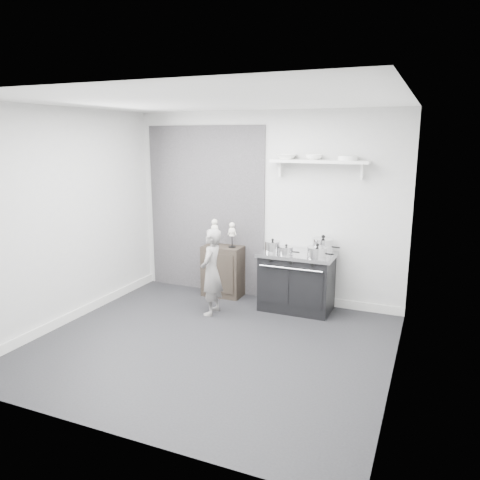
{
  "coord_description": "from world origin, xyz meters",
  "views": [
    {
      "loc": [
        2.27,
        -4.47,
        2.34
      ],
      "look_at": [
        -0.03,
        0.95,
        1.04
      ],
      "focal_mm": 35.0,
      "sensor_mm": 36.0,
      "label": 1
    }
  ],
  "objects": [
    {
      "name": "side_cabinet",
      "position": [
        -0.58,
        1.61,
        0.38
      ],
      "size": [
        0.58,
        0.34,
        0.76
      ],
      "primitive_type": "cube",
      "color": "black",
      "rests_on": "ground"
    },
    {
      "name": "pot_front_center",
      "position": [
        0.49,
        1.31,
        0.86
      ],
      "size": [
        0.27,
        0.19,
        0.15
      ],
      "color": "silver",
      "rests_on": "stove"
    },
    {
      "name": "skeleton_full",
      "position": [
        -0.71,
        1.61,
        0.99
      ],
      "size": [
        0.13,
        0.08,
        0.46
      ],
      "primitive_type": null,
      "color": "silver",
      "rests_on": "side_cabinet"
    },
    {
      "name": "child",
      "position": [
        -0.41,
        0.87,
        0.58
      ],
      "size": [
        0.31,
        0.45,
        1.17
      ],
      "primitive_type": "imported",
      "rotation": [
        0.0,
        0.0,
        -1.49
      ],
      "color": "slate",
      "rests_on": "ground"
    },
    {
      "name": "stove",
      "position": [
        0.59,
        1.48,
        0.41
      ],
      "size": [
        1.01,
        0.63,
        0.81
      ],
      "color": "black",
      "rests_on": "ground"
    },
    {
      "name": "plate_stack",
      "position": [
        1.17,
        1.67,
        2.07
      ],
      "size": [
        0.25,
        0.25,
        0.06
      ],
      "primitive_type": "cylinder",
      "color": "white",
      "rests_on": "wall_shelf"
    },
    {
      "name": "pot_front_left",
      "position": [
        0.27,
        1.37,
        0.88
      ],
      "size": [
        0.3,
        0.21,
        0.19
      ],
      "color": "silver",
      "rests_on": "stove"
    },
    {
      "name": "bowl_small",
      "position": [
        0.72,
        1.67,
        2.08
      ],
      "size": [
        0.23,
        0.23,
        0.07
      ],
      "primitive_type": "imported",
      "color": "white",
      "rests_on": "wall_shelf"
    },
    {
      "name": "ground",
      "position": [
        0.0,
        0.0,
        0.0
      ],
      "size": [
        4.0,
        4.0,
        0.0
      ],
      "primitive_type": "plane",
      "color": "black",
      "rests_on": "ground"
    },
    {
      "name": "pot_front_right",
      "position": [
        0.9,
        1.3,
        0.88
      ],
      "size": [
        0.35,
        0.26,
        0.19
      ],
      "color": "silver",
      "rests_on": "stove"
    },
    {
      "name": "bowl_large",
      "position": [
        0.35,
        1.67,
        2.07
      ],
      "size": [
        0.27,
        0.27,
        0.07
      ],
      "primitive_type": "imported",
      "color": "white",
      "rests_on": "wall_shelf"
    },
    {
      "name": "pot_back_right",
      "position": [
        0.91,
        1.61,
        0.91
      ],
      "size": [
        0.37,
        0.29,
        0.25
      ],
      "color": "silver",
      "rests_on": "stove"
    },
    {
      "name": "room_shell",
      "position": [
        -0.09,
        0.15,
        1.64
      ],
      "size": [
        4.02,
        3.62,
        2.71
      ],
      "color": "#B3B3B0",
      "rests_on": "ground"
    },
    {
      "name": "skeleton_torso",
      "position": [
        -0.43,
        1.61,
        0.97
      ],
      "size": [
        0.12,
        0.08,
        0.43
      ],
      "primitive_type": null,
      "color": "silver",
      "rests_on": "side_cabinet"
    },
    {
      "name": "wall_shelf",
      "position": [
        0.8,
        1.68,
        2.01
      ],
      "size": [
        1.3,
        0.26,
        0.24
      ],
      "color": "silver",
      "rests_on": "room_shell"
    }
  ]
}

